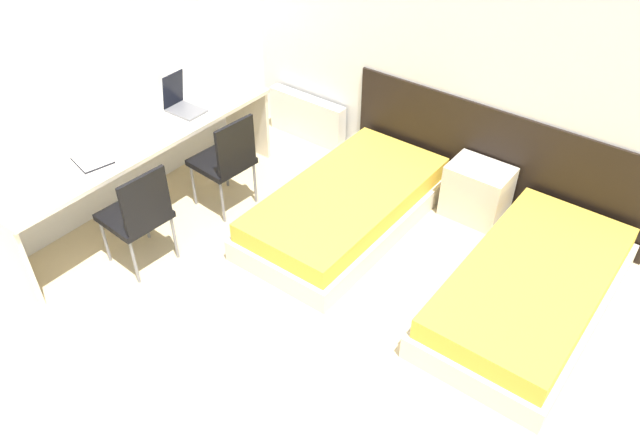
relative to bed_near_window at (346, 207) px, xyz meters
The scene contains 12 objects.
wall_back 1.58m from the bed_near_window, 76.82° to the left, with size 5.03×0.05×2.70m.
wall_left 2.32m from the bed_near_window, 154.30° to the right, with size 0.05×4.73×2.70m.
headboard_panel 1.30m from the bed_near_window, 50.89° to the left, with size 2.68×0.03×0.91m.
bed_near_window is the anchor object (origin of this frame).
bed_near_door 1.61m from the bed_near_window, ahead, with size 0.98×1.91×0.36m.
nightstand 1.12m from the bed_near_window, 43.82° to the left, with size 0.51×0.37×0.48m.
radiator 1.45m from the bed_near_window, 141.31° to the left, with size 0.87×0.12×0.46m.
desk 1.76m from the bed_near_window, 149.32° to the right, with size 0.61×2.55×0.74m.
chair_near_laptop 1.09m from the bed_near_window, 156.75° to the right, with size 0.47×0.47×0.88m.
chair_near_notebook 1.68m from the bed_near_window, 125.34° to the right, with size 0.46×0.46×0.88m.
laptop 1.66m from the bed_near_window, 166.98° to the right, with size 0.32×0.23×0.32m.
open_notebook 2.04m from the bed_near_window, 137.82° to the right, with size 0.32×0.29×0.02m.
Camera 1 is at (2.10, -0.69, 3.33)m, focal length 35.00 mm.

